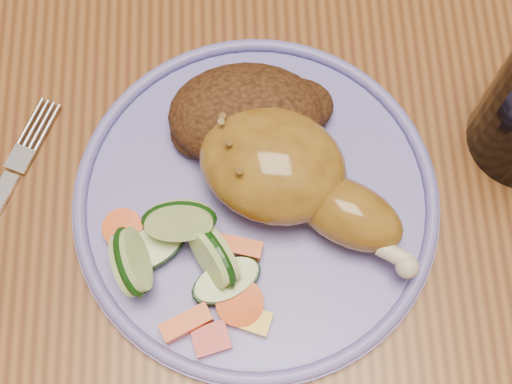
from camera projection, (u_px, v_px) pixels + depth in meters
ground at (274, 282)px, 1.29m from camera, size 4.00×4.00×0.00m
dining_table at (291, 121)px, 0.66m from camera, size 0.90×1.40×0.75m
plate at (256, 202)px, 0.54m from camera, size 0.27×0.27×0.01m
plate_rim at (256, 197)px, 0.53m from camera, size 0.27×0.27×0.01m
chicken_leg at (291, 176)px, 0.51m from camera, size 0.17×0.15×0.06m
rice_pilaf at (249, 115)px, 0.53m from camera, size 0.13×0.08×0.05m
vegetable_pile at (185, 260)px, 0.50m from camera, size 0.12×0.11×0.06m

